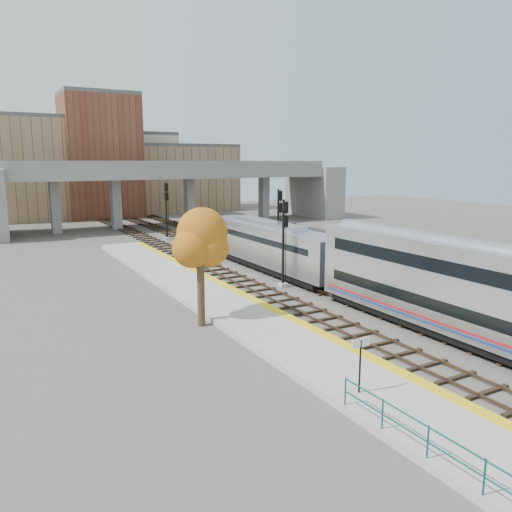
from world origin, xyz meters
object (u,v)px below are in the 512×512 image
car_c (292,226)px  car_a (280,233)px  signal_mast_far (167,212)px  coach (506,302)px  locomotive (269,245)px  tree (200,239)px  signal_mast_near (284,245)px  signal_mast_mid (279,228)px  car_b (280,232)px

car_c → car_a: bearing=-129.1°
signal_mast_far → car_c: bearing=-1.8°
coach → locomotive: bearing=90.0°
tree → car_a: 33.83m
signal_mast_near → signal_mast_mid: (4.10, 7.38, 0.21)m
coach → signal_mast_far: (-2.10, 43.37, 0.64)m
car_a → car_c: size_ratio=1.03×
coach → signal_mast_near: size_ratio=3.75×
car_b → coach: bearing=-137.6°
locomotive → signal_mast_far: 20.90m
locomotive → tree: 15.94m
car_b → signal_mast_mid: bearing=-154.0°
signal_mast_near → car_b: bearing=58.6°
coach → car_a: bearing=74.6°
car_a → car_c: car_a is taller
signal_mast_mid → car_b: 17.24m
signal_mast_near → car_b: (13.24, 21.72, -2.63)m
car_a → signal_mast_far: bearing=168.1°
coach → tree: tree is taller
tree → coach: bearing=-46.1°
signal_mast_mid → tree: size_ratio=1.01×
signal_mast_near → coach: bearing=-82.9°
locomotive → coach: (-0.00, -22.61, 0.52)m
signal_mast_mid → signal_mast_far: 19.55m
signal_mast_mid → car_a: signal_mast_mid is taller
signal_mast_near → car_c: signal_mast_near is taller
signal_mast_mid → car_c: (13.73, 18.55, -2.87)m
car_a → signal_mast_mid: bearing=-108.5°
signal_mast_mid → tree: signal_mast_mid is taller
coach → car_b: 40.23m
tree → signal_mast_near: bearing=30.6°
tree → car_b: 35.32m
tree → car_a: bearing=50.3°
signal_mast_near → signal_mast_mid: signal_mast_mid is taller
signal_mast_near → signal_mast_far: bearing=90.0°
signal_mast_near → car_b: signal_mast_near is taller
signal_mast_near → signal_mast_mid: size_ratio=0.96×
coach → signal_mast_far: size_ratio=3.59×
tree → car_c: 41.46m
tree → car_b: size_ratio=2.01×
car_b → car_a: bearing=-154.9°
coach → car_c: size_ratio=6.75×
signal_mast_mid → tree: (-13.12, -12.71, 1.66)m
coach → tree: size_ratio=3.63×
locomotive → signal_mast_near: bearing=-110.1°
signal_mast_far → signal_mast_near: bearing=-90.0°
coach → tree: (-11.12, 11.54, 2.31)m
car_b → locomotive: bearing=-156.4°
signal_mast_far → car_b: size_ratio=2.03×
car_a → coach: bearing=-91.5°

